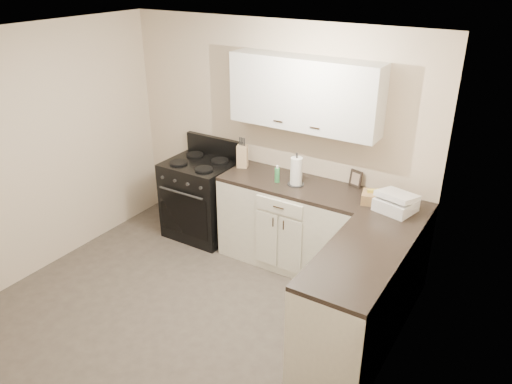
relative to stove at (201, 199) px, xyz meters
The scene contains 19 objects.
floor 1.73m from the stove, 62.06° to the right, with size 3.60×3.60×0.00m, color #473F38.
ceiling 2.64m from the stove, 62.06° to the right, with size 3.60×3.60×0.00m, color white.
wall_back 1.16m from the stove, 22.56° to the left, with size 3.60×3.60×0.00m, color beige.
wall_right 3.08m from the stove, 29.74° to the right, with size 3.60×3.60×0.00m, color beige.
wall_left 1.96m from the stove, 124.61° to the right, with size 3.60×3.60×0.00m, color beige.
base_cabinets_back 1.21m from the stove, ahead, with size 1.55×0.60×0.90m, color silver.
base_cabinets_right 2.37m from the stove, 15.31° to the right, with size 0.60×1.90×0.90m, color silver.
countertop_back 1.29m from the stove, ahead, with size 1.55×0.60×0.04m, color black.
countertop_right 2.41m from the stove, 15.31° to the right, with size 0.60×1.90×0.04m, color black.
upper_cabinets 1.84m from the stove, ahead, with size 1.55×0.30×0.70m, color silver.
stove is the anchor object (origin of this frame).
knife_block 0.80m from the stove, 12.84° to the left, with size 0.11×0.10×0.25m, color tan.
paper_towel 1.39m from the stove, ahead, with size 0.12×0.12×0.29m, color white.
soap_bottle 1.18m from the stove, ahead, with size 0.05×0.05×0.15m, color #38924E.
picture_frame 1.88m from the stove, ahead, with size 0.14×0.02×0.17m, color black.
wicker_basket 2.16m from the stove, ahead, with size 0.30×0.20×0.10m, color tan.
countertop_grill 2.34m from the stove, ahead, with size 0.32×0.30×0.12m, color white.
oven_mitt_near 2.24m from the stove, 29.03° to the right, with size 0.02×0.14×0.24m, color black.
oven_mitt_far 2.14m from the stove, 23.83° to the right, with size 0.02×0.13×0.23m, color black.
Camera 1 is at (2.55, -2.67, 3.05)m, focal length 35.00 mm.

